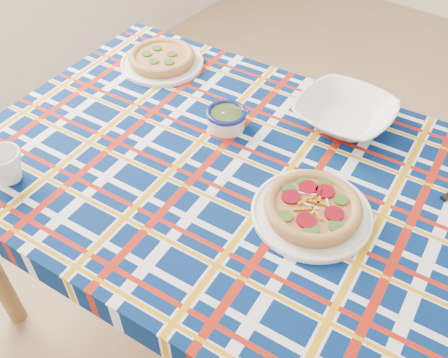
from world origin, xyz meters
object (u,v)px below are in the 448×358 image
Objects in this scene: pesto_bowl at (226,117)px; mug at (6,166)px; main_focaccia_plate at (313,207)px; dining_table at (253,196)px; serving_bowl at (345,114)px.

mug is (-0.29, -0.48, 0.01)m from pesto_bowl.
mug is at bearing -151.44° from main_focaccia_plate.
pesto_bowl is (-0.17, 0.11, 0.10)m from dining_table.
main_focaccia_plate is 2.54× the size of pesto_bowl.
dining_table is at bearing -102.40° from serving_bowl.
dining_table is at bearing 172.18° from main_focaccia_plate.
main_focaccia_plate is (0.17, -0.02, 0.10)m from dining_table.
pesto_bowl is 1.24× the size of mug.
mug reaches higher than main_focaccia_plate.
main_focaccia_plate is 0.36m from serving_bowl.
dining_table is 0.20m from main_focaccia_plate.
mug is (-0.53, -0.69, 0.01)m from serving_bowl.
pesto_bowl reaches higher than dining_table.
main_focaccia_plate is at bearing -73.13° from serving_bowl.
dining_table is 0.60m from mug.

